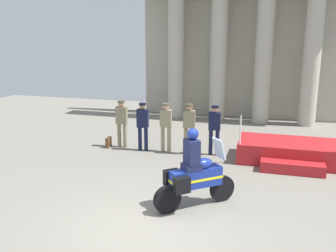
# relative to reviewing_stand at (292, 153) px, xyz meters

# --- Properties ---
(ground_plane) EXTENTS (28.00, 28.00, 0.00)m
(ground_plane) POSITION_rel_reviewing_stand_xyz_m (-2.98, -5.23, -0.31)
(ground_plane) COLOR gray
(colonnade_backdrop) EXTENTS (9.48, 1.59, 7.08)m
(colonnade_backdrop) POSITION_rel_reviewing_stand_xyz_m (-2.20, 5.84, 3.27)
(colonnade_backdrop) COLOR #A49F91
(colonnade_backdrop) RESTS_ON ground_plane
(reviewing_stand) EXTENTS (3.27, 2.13, 1.53)m
(reviewing_stand) POSITION_rel_reviewing_stand_xyz_m (0.00, 0.00, 0.00)
(reviewing_stand) COLOR #B21E23
(reviewing_stand) RESTS_ON ground_plane
(officer_in_row_0) EXTENTS (0.40, 0.26, 1.67)m
(officer_in_row_0) POSITION_rel_reviewing_stand_xyz_m (-5.71, 0.02, 0.68)
(officer_in_row_0) COLOR #847A5B
(officer_in_row_0) RESTS_ON ground_plane
(officer_in_row_1) EXTENTS (0.40, 0.26, 1.66)m
(officer_in_row_1) POSITION_rel_reviewing_stand_xyz_m (-4.88, -0.14, 0.67)
(officer_in_row_1) COLOR #141938
(officer_in_row_1) RESTS_ON ground_plane
(officer_in_row_2) EXTENTS (0.40, 0.26, 1.67)m
(officer_in_row_2) POSITION_rel_reviewing_stand_xyz_m (-4.07, -0.08, 0.68)
(officer_in_row_2) COLOR gray
(officer_in_row_2) RESTS_ON ground_plane
(officer_in_row_3) EXTENTS (0.40, 0.26, 1.70)m
(officer_in_row_3) POSITION_rel_reviewing_stand_xyz_m (-3.27, -0.12, 0.70)
(officer_in_row_3) COLOR #847A5B
(officer_in_row_3) RESTS_ON ground_plane
(officer_in_row_4) EXTENTS (0.40, 0.26, 1.65)m
(officer_in_row_4) POSITION_rel_reviewing_stand_xyz_m (-2.45, 0.03, 0.67)
(officer_in_row_4) COLOR #141938
(officer_in_row_4) RESTS_ON ground_plane
(motorcycle_with_rider) EXTENTS (1.65, 1.47, 1.90)m
(motorcycle_with_rider) POSITION_rel_reviewing_stand_xyz_m (-2.28, -3.96, 0.49)
(motorcycle_with_rider) COLOR black
(motorcycle_with_rider) RESTS_ON ground_plane
(briefcase_on_ground) EXTENTS (0.10, 0.32, 0.36)m
(briefcase_on_ground) POSITION_rel_reviewing_stand_xyz_m (-6.17, -0.14, -0.13)
(briefcase_on_ground) COLOR brown
(briefcase_on_ground) RESTS_ON ground_plane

